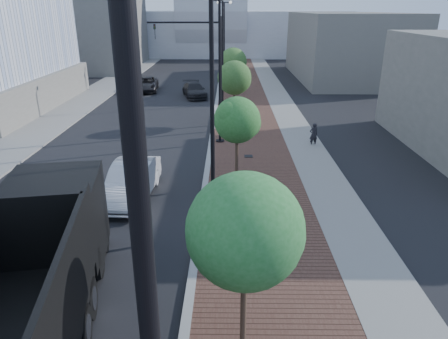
{
  "coord_description": "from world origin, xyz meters",
  "views": [
    {
      "loc": [
        1.21,
        -4.5,
        8.48
      ],
      "look_at": [
        1.0,
        12.0,
        2.0
      ],
      "focal_mm": 32.95,
      "sensor_mm": 36.0,
      "label": 1
    }
  ],
  "objects_px": {
    "dump_truck": "(31,289)",
    "dark_car_mid": "(146,84)",
    "white_sedan": "(132,181)",
    "pedestrian": "(314,135)"
  },
  "relations": [
    {
      "from": "white_sedan",
      "to": "pedestrian",
      "type": "xyz_separation_m",
      "value": [
        10.16,
        8.11,
        -0.08
      ]
    },
    {
      "from": "dump_truck",
      "to": "dark_car_mid",
      "type": "relative_size",
      "value": 2.67
    },
    {
      "from": "dump_truck",
      "to": "dark_car_mid",
      "type": "height_order",
      "value": "dump_truck"
    },
    {
      "from": "dump_truck",
      "to": "white_sedan",
      "type": "bearing_deg",
      "value": 76.87
    },
    {
      "from": "dump_truck",
      "to": "white_sedan",
      "type": "distance_m",
      "value": 9.15
    },
    {
      "from": "dump_truck",
      "to": "pedestrian",
      "type": "xyz_separation_m",
      "value": [
        10.68,
        17.2,
        -0.89
      ]
    },
    {
      "from": "white_sedan",
      "to": "dark_car_mid",
      "type": "bearing_deg",
      "value": 101.79
    },
    {
      "from": "white_sedan",
      "to": "dark_car_mid",
      "type": "xyz_separation_m",
      "value": [
        -4.53,
        27.23,
        -0.11
      ]
    },
    {
      "from": "dark_car_mid",
      "to": "pedestrian",
      "type": "xyz_separation_m",
      "value": [
        14.69,
        -19.12,
        0.03
      ]
    },
    {
      "from": "dark_car_mid",
      "to": "pedestrian",
      "type": "distance_m",
      "value": 24.11
    }
  ]
}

